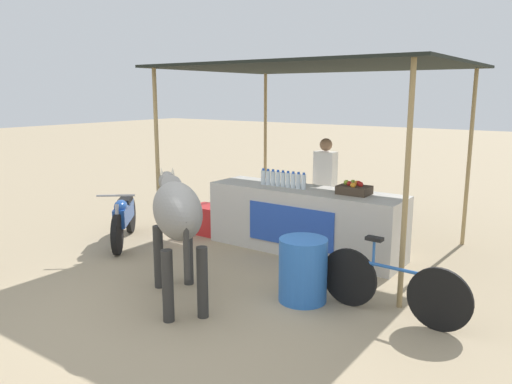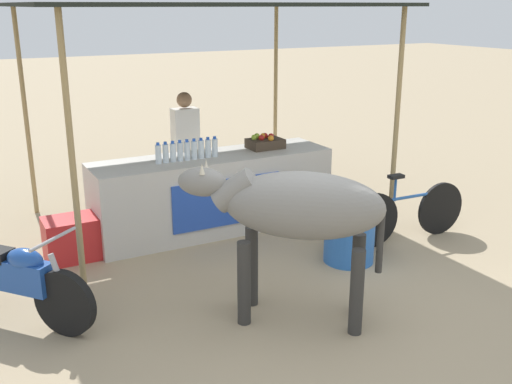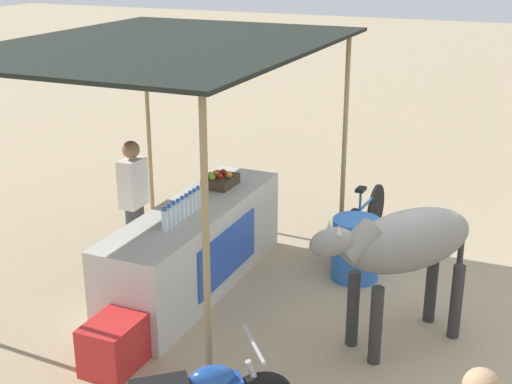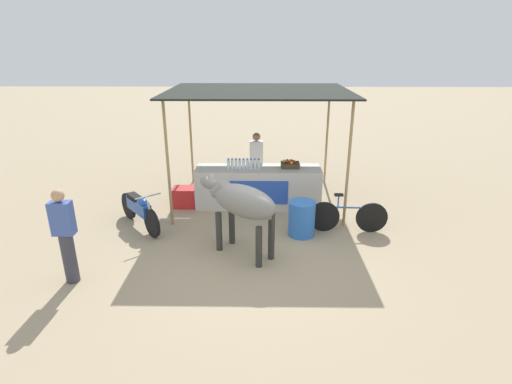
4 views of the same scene
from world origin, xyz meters
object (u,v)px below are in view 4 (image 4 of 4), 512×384
object	(u,v)px
vendor_behind_counter	(256,163)
motorcycle_parked	(139,209)
bicycle_leaning	(347,216)
passerby_on_street	(65,236)
water_barrel	(302,218)
cow	(242,203)
cooler_box	(186,197)
stall_counter	(258,187)
fruit_crate	(290,164)

from	to	relation	value
vendor_behind_counter	motorcycle_parked	bearing A→B (deg)	-140.71
bicycle_leaning	passerby_on_street	xyz separation A→B (m)	(-5.00, -1.95, 0.50)
water_barrel	cow	distance (m)	1.58
vendor_behind_counter	cow	bearing A→B (deg)	-94.26
cow	bicycle_leaning	distance (m)	2.48
cooler_box	motorcycle_parked	bearing A→B (deg)	-122.95
vendor_behind_counter	cooler_box	bearing A→B (deg)	-153.72
vendor_behind_counter	cooler_box	xyz separation A→B (m)	(-1.72, -0.85, -0.61)
water_barrel	stall_counter	bearing A→B (deg)	119.56
stall_counter	cow	xyz separation A→B (m)	(-0.29, -2.40, 0.55)
cow	bicycle_leaning	xyz separation A→B (m)	(2.18, 0.95, -0.68)
bicycle_leaning	motorcycle_parked	bearing A→B (deg)	177.97
stall_counter	passerby_on_street	world-z (taller)	passerby_on_street
cooler_box	bicycle_leaning	world-z (taller)	bicycle_leaning
cooler_box	cow	xyz separation A→B (m)	(1.49, -2.30, 0.79)
stall_counter	vendor_behind_counter	xyz separation A→B (m)	(-0.05, 0.75, 0.37)
motorcycle_parked	vendor_behind_counter	bearing A→B (deg)	39.29
vendor_behind_counter	motorcycle_parked	xyz separation A→B (m)	(-2.49, -2.04, -0.42)
fruit_crate	stall_counter	bearing A→B (deg)	-175.77
stall_counter	water_barrel	world-z (taller)	stall_counter
fruit_crate	cow	distance (m)	2.67
cooler_box	vendor_behind_counter	bearing A→B (deg)	26.28
stall_counter	vendor_behind_counter	world-z (taller)	vendor_behind_counter
bicycle_leaning	fruit_crate	bearing A→B (deg)	126.98
bicycle_leaning	cow	bearing A→B (deg)	-156.38
water_barrel	passerby_on_street	distance (m)	4.42
stall_counter	water_barrel	size ratio (longest dim) A/B	4.06
stall_counter	vendor_behind_counter	bearing A→B (deg)	94.06
stall_counter	fruit_crate	xyz separation A→B (m)	(0.76, 0.06, 0.55)
stall_counter	vendor_behind_counter	size ratio (longest dim) A/B	1.82
vendor_behind_counter	bicycle_leaning	distance (m)	2.98
stall_counter	motorcycle_parked	size ratio (longest dim) A/B	2.10
cow	passerby_on_street	bearing A→B (deg)	-160.60
stall_counter	water_barrel	distance (m)	1.85
stall_counter	water_barrel	xyz separation A→B (m)	(0.91, -1.61, -0.11)
vendor_behind_counter	passerby_on_street	world-z (taller)	same
water_barrel	cow	world-z (taller)	cow
fruit_crate	passerby_on_street	distance (m)	5.18
motorcycle_parked	passerby_on_street	distance (m)	2.22
bicycle_leaning	passerby_on_street	distance (m)	5.39
water_barrel	passerby_on_street	world-z (taller)	passerby_on_street
cooler_box	water_barrel	size ratio (longest dim) A/B	0.81
motorcycle_parked	cow	bearing A→B (deg)	-26.21
cow	passerby_on_street	distance (m)	2.99
motorcycle_parked	water_barrel	bearing A→B (deg)	-5.31
stall_counter	cooler_box	size ratio (longest dim) A/B	5.00
vendor_behind_counter	water_barrel	distance (m)	2.59
cow	passerby_on_street	size ratio (longest dim) A/B	1.00
fruit_crate	cooler_box	xyz separation A→B (m)	(-2.54, -0.15, -0.79)
vendor_behind_counter	fruit_crate	bearing A→B (deg)	-40.43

